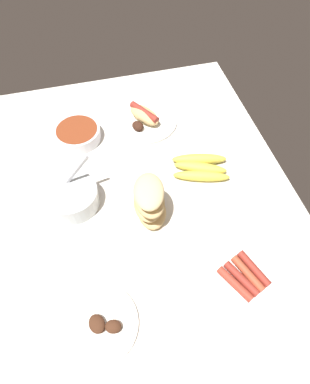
{
  "coord_description": "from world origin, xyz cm",
  "views": [
    {
      "loc": [
        -57.78,
        12.15,
        85.68
      ],
      "look_at": [
        -1.08,
        -2.36,
        3.0
      ],
      "focal_mm": 31.86,
      "sensor_mm": 36.0,
      "label": 1
    }
  ],
  "objects_px": {
    "bread_stack": "(149,202)",
    "banana_bunch": "(200,167)",
    "plate_sausages": "(244,278)",
    "bowl_coleslaw": "(72,197)",
    "plate_hotdog_assembled": "(144,118)",
    "plate_grilled_meat": "(98,324)",
    "bowl_chili": "(78,134)"
  },
  "relations": [
    {
      "from": "bowl_coleslaw",
      "to": "plate_grilled_meat",
      "type": "bearing_deg",
      "value": -177.68
    },
    {
      "from": "bowl_chili",
      "to": "banana_bunch",
      "type": "height_order",
      "value": "bowl_chili"
    },
    {
      "from": "plate_sausages",
      "to": "plate_hotdog_assembled",
      "type": "height_order",
      "value": "plate_hotdog_assembled"
    },
    {
      "from": "bread_stack",
      "to": "banana_bunch",
      "type": "relative_size",
      "value": 0.74
    },
    {
      "from": "bowl_chili",
      "to": "plate_hotdog_assembled",
      "type": "height_order",
      "value": "plate_hotdog_assembled"
    },
    {
      "from": "plate_grilled_meat",
      "to": "bowl_coleslaw",
      "type": "bearing_deg",
      "value": 2.32
    },
    {
      "from": "plate_grilled_meat",
      "to": "plate_hotdog_assembled",
      "type": "relative_size",
      "value": 0.87
    },
    {
      "from": "plate_sausages",
      "to": "bowl_coleslaw",
      "type": "bearing_deg",
      "value": 49.03
    },
    {
      "from": "banana_bunch",
      "to": "plate_grilled_meat",
      "type": "bearing_deg",
      "value": 135.15
    },
    {
      "from": "bread_stack",
      "to": "bowl_chili",
      "type": "distance_m",
      "value": 0.4
    },
    {
      "from": "plate_sausages",
      "to": "plate_grilled_meat",
      "type": "bearing_deg",
      "value": 93.1
    },
    {
      "from": "bowl_chili",
      "to": "plate_grilled_meat",
      "type": "distance_m",
      "value": 0.63
    },
    {
      "from": "bowl_chili",
      "to": "plate_grilled_meat",
      "type": "bearing_deg",
      "value": 177.12
    },
    {
      "from": "bread_stack",
      "to": "bowl_chili",
      "type": "height_order",
      "value": "bread_stack"
    },
    {
      "from": "bread_stack",
      "to": "bowl_chili",
      "type": "relative_size",
      "value": 0.94
    },
    {
      "from": "bowl_coleslaw",
      "to": "bowl_chili",
      "type": "bearing_deg",
      "value": -9.99
    },
    {
      "from": "bowl_chili",
      "to": "banana_bunch",
      "type": "distance_m",
      "value": 0.43
    },
    {
      "from": "bread_stack",
      "to": "bowl_coleslaw",
      "type": "bearing_deg",
      "value": 65.02
    },
    {
      "from": "bread_stack",
      "to": "plate_grilled_meat",
      "type": "distance_m",
      "value": 0.34
    },
    {
      "from": "plate_sausages",
      "to": "banana_bunch",
      "type": "height_order",
      "value": "banana_bunch"
    },
    {
      "from": "bread_stack",
      "to": "banana_bunch",
      "type": "distance_m",
      "value": 0.24
    },
    {
      "from": "plate_grilled_meat",
      "to": "banana_bunch",
      "type": "height_order",
      "value": "banana_bunch"
    },
    {
      "from": "bread_stack",
      "to": "bowl_chili",
      "type": "xyz_separation_m",
      "value": [
        0.36,
        0.16,
        -0.05
      ]
    },
    {
      "from": "plate_hotdog_assembled",
      "to": "plate_grilled_meat",
      "type": "bearing_deg",
      "value": 157.62
    },
    {
      "from": "bread_stack",
      "to": "bowl_coleslaw",
      "type": "height_order",
      "value": "bowl_coleslaw"
    },
    {
      "from": "bread_stack",
      "to": "plate_sausages",
      "type": "distance_m",
      "value": 0.32
    },
    {
      "from": "plate_grilled_meat",
      "to": "plate_hotdog_assembled",
      "type": "height_order",
      "value": "plate_hotdog_assembled"
    },
    {
      "from": "plate_grilled_meat",
      "to": "bowl_coleslaw",
      "type": "distance_m",
      "value": 0.37
    },
    {
      "from": "bread_stack",
      "to": "plate_sausages",
      "type": "xyz_separation_m",
      "value": [
        -0.25,
        -0.19,
        -0.06
      ]
    },
    {
      "from": "plate_sausages",
      "to": "banana_bunch",
      "type": "xyz_separation_m",
      "value": [
        0.37,
        -0.01,
        0.01
      ]
    },
    {
      "from": "plate_sausages",
      "to": "banana_bunch",
      "type": "distance_m",
      "value": 0.37
    },
    {
      "from": "bread_stack",
      "to": "banana_bunch",
      "type": "height_order",
      "value": "bread_stack"
    }
  ]
}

